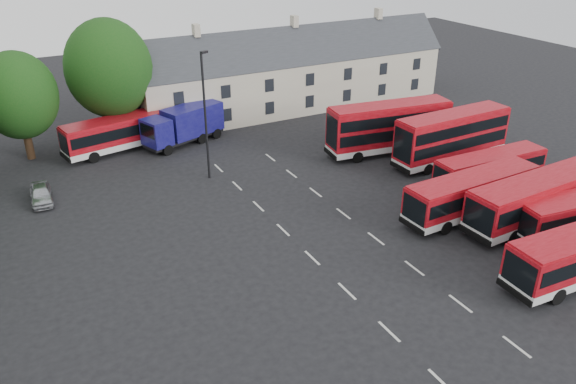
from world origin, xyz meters
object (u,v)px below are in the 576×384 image
object	(u,v)px
bus_dd_south	(452,134)
lamppost	(205,114)
silver_car	(41,194)
box_truck	(184,124)

from	to	relation	value
bus_dd_south	lamppost	size ratio (longest dim) A/B	1.06
silver_car	box_truck	bearing A→B (deg)	28.51
bus_dd_south	box_truck	bearing A→B (deg)	139.78
bus_dd_south	silver_car	distance (m)	33.90
bus_dd_south	lamppost	bearing A→B (deg)	159.40
box_truck	silver_car	size ratio (longest dim) A/B	2.14
box_truck	silver_car	bearing A→B (deg)	-173.76
silver_car	lamppost	xyz separation A→B (m)	(12.83, -1.92, 4.91)
bus_dd_south	box_truck	world-z (taller)	bus_dd_south
bus_dd_south	silver_car	size ratio (longest dim) A/B	2.84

